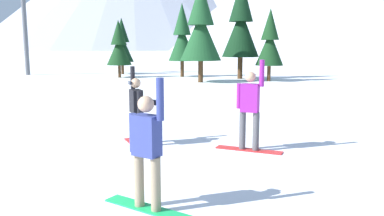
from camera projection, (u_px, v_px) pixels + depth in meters
snowboarder_foreground at (147, 149)px, 5.77m from camera, size 1.53×0.80×1.98m
snowboarder_midground at (136, 109)px, 9.57m from camera, size 1.12×1.35×1.92m
snowboarder_background at (250, 108)px, 9.07m from camera, size 1.58×0.54×2.11m
pine_tree_twin at (122, 44)px, 33.17m from camera, size 1.91×1.91×4.70m
pine_tree_short at (201, 27)px, 25.62m from camera, size 2.69×2.69×6.53m
pine_tree_leaning at (241, 24)px, 28.37m from camera, size 2.68×2.68×7.19m
pine_tree_slender at (182, 37)px, 30.26m from camera, size 2.10×2.10×5.61m
pine_tree_tall at (119, 46)px, 29.63m from camera, size 1.86×1.86×4.31m
pine_tree_young at (270, 42)px, 26.54m from camera, size 1.87×1.87×4.87m
ski_lift_tower at (23, 1)px, 31.75m from camera, size 3.09×0.36×10.51m
peak_central_summit at (237, 2)px, 240.64m from camera, size 112.14×112.14×54.19m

